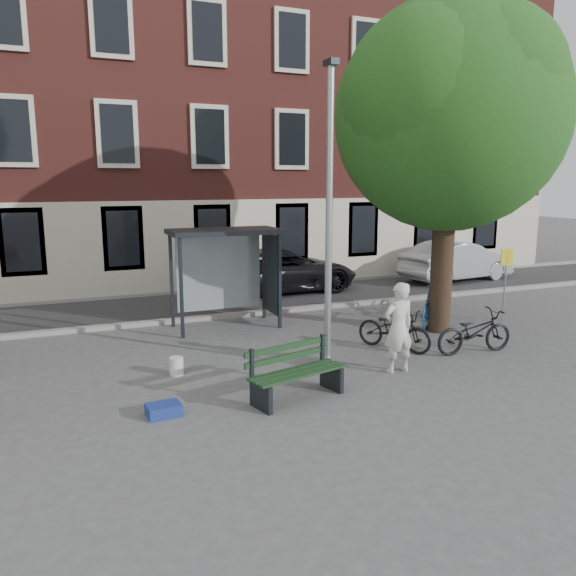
# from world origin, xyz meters

# --- Properties ---
(ground) EXTENTS (90.00, 90.00, 0.00)m
(ground) POSITION_xyz_m (0.00, 0.00, 0.00)
(ground) COLOR #4C4C4F
(ground) RESTS_ON ground
(road) EXTENTS (40.00, 4.00, 0.01)m
(road) POSITION_xyz_m (0.00, 7.00, 0.01)
(road) COLOR #28282B
(road) RESTS_ON ground
(curb_near) EXTENTS (40.00, 0.25, 0.12)m
(curb_near) POSITION_xyz_m (0.00, 5.00, 0.06)
(curb_near) COLOR gray
(curb_near) RESTS_ON ground
(curb_far) EXTENTS (40.00, 0.25, 0.12)m
(curb_far) POSITION_xyz_m (0.00, 9.00, 0.06)
(curb_far) COLOR gray
(curb_far) RESTS_ON ground
(building_row) EXTENTS (30.00, 8.00, 14.00)m
(building_row) POSITION_xyz_m (0.00, 13.00, 7.00)
(building_row) COLOR brown
(building_row) RESTS_ON ground
(lamppost) EXTENTS (0.28, 0.35, 6.11)m
(lamppost) POSITION_xyz_m (0.00, 0.00, 2.78)
(lamppost) COLOR #9EA0A3
(lamppost) RESTS_ON ground
(tree_right) EXTENTS (5.76, 5.60, 8.20)m
(tree_right) POSITION_xyz_m (4.01, 1.38, 5.62)
(tree_right) COLOR black
(tree_right) RESTS_ON ground
(bus_shelter) EXTENTS (2.85, 1.45, 2.62)m
(bus_shelter) POSITION_xyz_m (-0.61, 4.11, 1.92)
(bus_shelter) COLOR #1E2328
(bus_shelter) RESTS_ON ground
(painter) EXTENTS (0.70, 0.47, 1.87)m
(painter) POSITION_xyz_m (1.20, -0.79, 0.93)
(painter) COLOR silver
(painter) RESTS_ON ground
(bench) EXTENTS (1.95, 1.03, 0.96)m
(bench) POSITION_xyz_m (-1.27, -1.29, 0.44)
(bench) COLOR #1E2328
(bench) RESTS_ON ground
(bike_a) EXTENTS (1.94, 0.82, 1.00)m
(bike_a) POSITION_xyz_m (3.52, -0.38, 0.50)
(bike_a) COLOR black
(bike_a) RESTS_ON ground
(bike_b) EXTENTS (1.88, 1.70, 1.19)m
(bike_b) POSITION_xyz_m (4.17, 2.03, 0.59)
(bike_b) COLOR navy
(bike_b) RESTS_ON ground
(bike_c) EXTENTS (1.47, 1.90, 0.96)m
(bike_c) POSITION_xyz_m (2.00, 0.55, 0.48)
(bike_c) COLOR black
(bike_c) RESTS_ON ground
(bike_d) EXTENTS (1.92, 1.76, 1.23)m
(bike_d) POSITION_xyz_m (5.28, 3.38, 0.61)
(bike_d) COLOR black
(bike_d) RESTS_ON ground
(car_dark) EXTENTS (5.58, 2.77, 1.52)m
(car_dark) POSITION_xyz_m (2.19, 8.00, 0.76)
(car_dark) COLOR black
(car_dark) RESTS_ON ground
(car_silver) EXTENTS (4.90, 2.25, 1.56)m
(car_silver) POSITION_xyz_m (9.37, 7.41, 0.78)
(car_silver) COLOR #A5A7AD
(car_silver) RESTS_ON ground
(blue_crate) EXTENTS (0.58, 0.44, 0.20)m
(blue_crate) POSITION_xyz_m (-3.61, -1.14, 0.10)
(blue_crate) COLOR navy
(blue_crate) RESTS_ON ground
(bucket_b) EXTENTS (0.28, 0.28, 0.36)m
(bucket_b) POSITION_xyz_m (-3.00, 0.78, 0.18)
(bucket_b) COLOR silver
(bucket_b) RESTS_ON ground
(notice_sign) EXTENTS (0.35, 0.11, 2.03)m
(notice_sign) POSITION_xyz_m (6.30, 1.67, 1.49)
(notice_sign) COLOR #9EA0A3
(notice_sign) RESTS_ON ground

